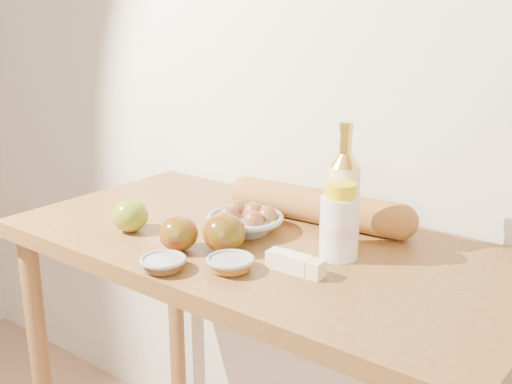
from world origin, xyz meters
TOP-DOWN VIEW (x-y plane):
  - back_wall at (0.00, 1.51)m, footprint 3.50×0.02m
  - table at (0.00, 1.18)m, footprint 1.20×0.60m
  - bourbon_bottle at (0.16, 1.26)m, footprint 0.09×0.09m
  - cream_bottle at (0.18, 1.20)m, footprint 0.10×0.10m
  - egg_bowl at (-0.07, 1.20)m, footprint 0.20×0.20m
  - baguette at (0.03, 1.35)m, footprint 0.50×0.13m
  - apple_yellowgreen at (-0.28, 1.04)m, footprint 0.09×0.09m
  - apple_redgreen_front at (-0.11, 1.02)m, footprint 0.08×0.08m
  - apple_redgreen_right at (-0.03, 1.08)m, footprint 0.10×0.10m
  - sugar_bowl at (-0.06, 0.92)m, footprint 0.11×0.11m
  - syrup_bowl at (0.05, 1.01)m, footprint 0.12×0.12m
  - butter_stick at (0.15, 1.08)m, footprint 0.12×0.04m

SIDE VIEW (x-z plane):
  - table at x=0.00m, z-range 0.33..1.23m
  - sugar_bowl at x=-0.06m, z-range 0.90..0.93m
  - syrup_bowl at x=0.05m, z-range 0.90..0.93m
  - butter_stick at x=0.15m, z-range 0.90..0.94m
  - egg_bowl at x=-0.07m, z-range 0.89..0.96m
  - apple_redgreen_front at x=-0.11m, z-range 0.90..0.98m
  - apple_yellowgreen at x=-0.28m, z-range 0.90..0.98m
  - baguette at x=0.03m, z-range 0.90..0.98m
  - apple_redgreen_right at x=-0.03m, z-range 0.90..0.98m
  - cream_bottle at x=0.18m, z-range 0.89..1.06m
  - bourbon_bottle at x=0.16m, z-range 0.87..1.15m
  - back_wall at x=0.00m, z-range 0.00..2.60m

